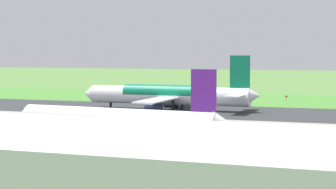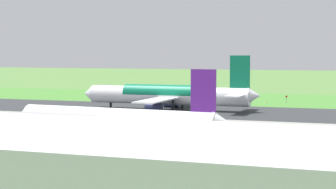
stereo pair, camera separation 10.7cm
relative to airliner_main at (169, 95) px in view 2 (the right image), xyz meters
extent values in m
plane|color=#547F3D|center=(-6.21, 0.00, -4.35)|extent=(800.00, 800.00, 0.00)
cube|color=#2D3033|center=(-6.21, 0.00, -4.32)|extent=(600.00, 37.81, 0.06)
cube|color=gray|center=(-6.21, 52.15, -4.33)|extent=(440.00, 110.00, 0.05)
cube|color=#478534|center=(-6.21, -37.44, -4.33)|extent=(600.00, 80.00, 0.04)
cylinder|color=white|center=(0.38, 0.00, -0.15)|extent=(48.01, 5.30, 5.20)
cone|color=white|center=(25.88, 0.06, -0.15)|extent=(3.01, 4.95, 4.94)
cone|color=white|center=(-24.82, -0.05, 0.45)|extent=(3.51, 4.43, 4.42)
cube|color=#0C724C|center=(-20.74, -0.04, 6.95)|extent=(5.60, 0.51, 9.00)
cube|color=white|center=(-20.75, 5.46, 0.65)|extent=(4.02, 9.01, 0.36)
cube|color=white|center=(-20.73, -5.54, 0.65)|extent=(4.02, 9.01, 0.36)
cube|color=white|center=(-0.64, 11.00, -0.55)|extent=(6.05, 22.01, 0.35)
cube|color=white|center=(-0.60, -11.00, -0.55)|extent=(6.05, 22.01, 0.35)
cylinder|color=#23284C|center=(1.86, 7.50, -3.03)|extent=(4.51, 2.81, 2.80)
cylinder|color=#23284C|center=(1.90, -7.50, -3.03)|extent=(4.51, 2.81, 2.80)
cylinder|color=black|center=(18.62, 0.04, -2.64)|extent=(0.70, 0.70, 3.42)
cylinder|color=black|center=(-2.63, 3.99, -2.64)|extent=(0.70, 0.70, 3.42)
cylinder|color=black|center=(-2.61, -4.01, -2.64)|extent=(0.70, 0.70, 3.42)
cylinder|color=#0C724C|center=(0.38, 0.00, 0.37)|extent=(26.41, 5.28, 5.23)
cylinder|color=white|center=(-9.52, 56.96, -0.73)|extent=(41.62, 7.76, 4.48)
cone|color=white|center=(12.41, 55.21, -0.73)|extent=(2.92, 4.45, 4.26)
cone|color=white|center=(-31.18, 58.69, -0.21)|extent=(3.31, 4.04, 3.81)
cube|color=#591E8C|center=(-27.67, 58.41, 5.39)|extent=(4.85, 0.81, 7.76)
cube|color=white|center=(-9.62, 66.48, -1.08)|extent=(6.67, 19.32, 0.30)
cube|color=white|center=(-11.13, 47.57, -1.08)|extent=(6.67, 19.32, 0.30)
cylinder|color=black|center=(-9.52, 56.96, -3.66)|extent=(0.69, 0.69, 1.38)
cube|color=gray|center=(2.29, 33.58, -3.25)|extent=(2.45, 2.45, 1.30)
cube|color=silver|center=(2.63, 30.80, -2.80)|extent=(2.73, 4.05, 2.20)
cylinder|color=black|center=(1.30, 33.46, -3.90)|extent=(0.40, 0.93, 0.90)
cylinder|color=black|center=(3.29, 33.69, -3.90)|extent=(0.40, 0.93, 0.90)
cylinder|color=black|center=(1.70, 30.08, -3.90)|extent=(0.40, 0.93, 0.90)
cylinder|color=black|center=(3.69, 30.32, -3.90)|extent=(0.40, 0.93, 0.90)
cube|color=gray|center=(12.17, 26.64, -3.66)|extent=(3.57, 4.55, 0.75)
cube|color=#2D333D|center=(12.26, 26.46, -3.01)|extent=(2.54, 2.74, 0.55)
cylinder|color=black|center=(10.76, 27.47, -4.03)|extent=(0.50, 0.67, 0.64)
cylinder|color=black|center=(12.25, 28.27, -4.03)|extent=(0.50, 0.67, 0.64)
cylinder|color=black|center=(12.08, 25.00, -4.03)|extent=(0.50, 0.67, 0.64)
cylinder|color=black|center=(13.58, 25.81, -4.03)|extent=(0.50, 0.67, 0.64)
cylinder|color=slate|center=(-27.96, -36.39, -3.45)|extent=(0.10, 0.10, 1.80)
cube|color=red|center=(-27.96, -36.41, -2.25)|extent=(0.60, 0.04, 0.60)
cone|color=orange|center=(-21.79, -34.08, -4.08)|extent=(0.40, 0.40, 0.55)
camera|label=1|loc=(-58.81, 163.27, 12.37)|focal=64.57mm
camera|label=2|loc=(-58.91, 163.24, 12.37)|focal=64.57mm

